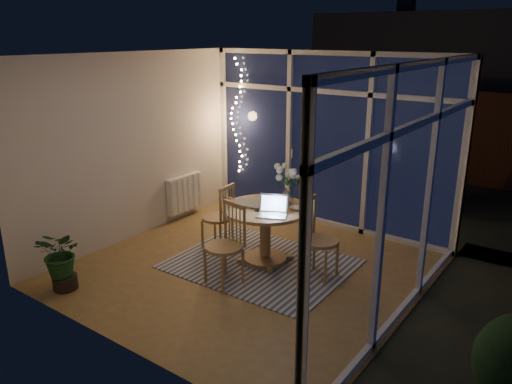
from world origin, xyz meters
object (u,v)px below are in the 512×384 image
(laptop, at_px, (272,206))
(potted_plant, at_px, (62,259))
(flower_vase, at_px, (286,195))
(chair_front, at_px, (224,245))
(chair_right, at_px, (320,239))
(chair_left, at_px, (217,216))
(dining_table, at_px, (265,235))

(laptop, distance_m, potted_plant, 2.49)
(laptop, relative_size, potted_plant, 0.45)
(flower_vase, bearing_deg, chair_front, -98.91)
(chair_right, distance_m, chair_front, 1.15)
(chair_right, height_order, laptop, same)
(laptop, bearing_deg, potted_plant, -159.13)
(chair_left, xyz_separation_m, laptop, (1.01, -0.17, 0.40))
(chair_left, distance_m, chair_front, 1.05)
(dining_table, bearing_deg, chair_left, -177.95)
(chair_front, bearing_deg, flower_vase, 90.39)
(chair_right, xyz_separation_m, chair_front, (-0.82, -0.81, -0.00))
(dining_table, relative_size, chair_right, 1.10)
(potted_plant, bearing_deg, chair_left, 70.33)
(chair_left, relative_size, potted_plant, 1.23)
(laptop, bearing_deg, chair_right, -1.57)
(chair_front, bearing_deg, chair_left, 143.61)
(potted_plant, bearing_deg, laptop, 45.75)
(dining_table, distance_m, laptop, 0.59)
(chair_front, bearing_deg, chair_right, 53.87)
(chair_left, xyz_separation_m, chair_front, (0.73, -0.75, 0.03))
(dining_table, distance_m, chair_right, 0.79)
(chair_right, relative_size, chair_front, 1.01)
(chair_left, bearing_deg, dining_table, 86.48)
(laptop, relative_size, flower_vase, 1.65)
(chair_right, distance_m, laptop, 0.69)
(dining_table, distance_m, flower_vase, 0.57)
(flower_vase, bearing_deg, dining_table, -113.26)
(chair_right, bearing_deg, chair_front, 132.91)
(flower_vase, distance_m, potted_plant, 2.78)
(laptop, height_order, flower_vase, laptop)
(dining_table, bearing_deg, flower_vase, 66.74)
(chair_front, height_order, potted_plant, chair_front)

